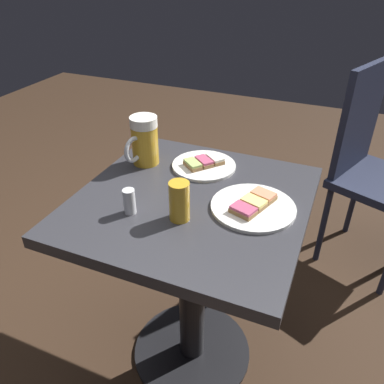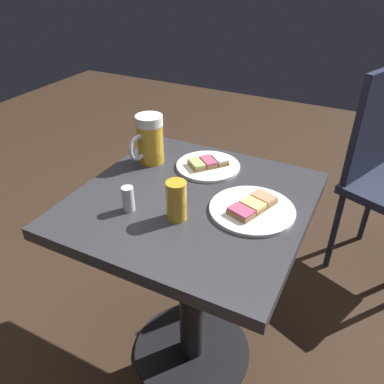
{
  "view_description": "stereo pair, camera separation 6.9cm",
  "coord_description": "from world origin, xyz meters",
  "px_view_note": "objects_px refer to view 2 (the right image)",
  "views": [
    {
      "loc": [
        -0.86,
        -0.36,
        1.32
      ],
      "look_at": [
        0.0,
        0.0,
        0.73
      ],
      "focal_mm": 36.07,
      "sensor_mm": 36.0,
      "label": 1
    },
    {
      "loc": [
        -0.83,
        -0.42,
        1.32
      ],
      "look_at": [
        0.0,
        0.0,
        0.73
      ],
      "focal_mm": 36.07,
      "sensor_mm": 36.0,
      "label": 2
    }
  ],
  "objects_px": {
    "plate_far": "(208,165)",
    "beer_glass_small": "(177,201)",
    "beer_mug": "(149,140)",
    "salt_shaker": "(128,199)",
    "plate_near": "(252,209)"
  },
  "relations": [
    {
      "from": "plate_far",
      "to": "beer_glass_small",
      "type": "xyz_separation_m",
      "value": [
        -0.29,
        -0.04,
        0.05
      ]
    },
    {
      "from": "beer_mug",
      "to": "beer_glass_small",
      "type": "xyz_separation_m",
      "value": [
        -0.24,
        -0.23,
        -0.03
      ]
    },
    {
      "from": "plate_far",
      "to": "salt_shaker",
      "type": "relative_size",
      "value": 2.9
    },
    {
      "from": "beer_glass_small",
      "to": "salt_shaker",
      "type": "xyz_separation_m",
      "value": [
        -0.03,
        0.13,
        -0.02
      ]
    },
    {
      "from": "plate_near",
      "to": "salt_shaker",
      "type": "distance_m",
      "value": 0.34
    },
    {
      "from": "plate_far",
      "to": "beer_glass_small",
      "type": "height_order",
      "value": "beer_glass_small"
    },
    {
      "from": "beer_mug",
      "to": "salt_shaker",
      "type": "distance_m",
      "value": 0.29
    },
    {
      "from": "salt_shaker",
      "to": "plate_far",
      "type": "bearing_deg",
      "value": -16.08
    },
    {
      "from": "plate_near",
      "to": "salt_shaker",
      "type": "relative_size",
      "value": 3.26
    },
    {
      "from": "beer_glass_small",
      "to": "beer_mug",
      "type": "bearing_deg",
      "value": 44.19
    },
    {
      "from": "beer_mug",
      "to": "salt_shaker",
      "type": "height_order",
      "value": "beer_mug"
    },
    {
      "from": "salt_shaker",
      "to": "beer_glass_small",
      "type": "bearing_deg",
      "value": -78.82
    },
    {
      "from": "plate_far",
      "to": "salt_shaker",
      "type": "bearing_deg",
      "value": 163.92
    },
    {
      "from": "plate_near",
      "to": "plate_far",
      "type": "height_order",
      "value": "same"
    },
    {
      "from": "plate_near",
      "to": "beer_glass_small",
      "type": "distance_m",
      "value": 0.21
    }
  ]
}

